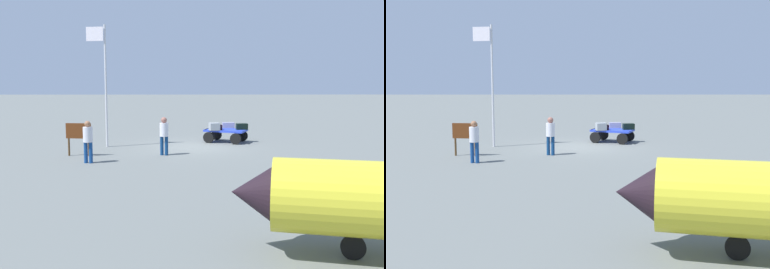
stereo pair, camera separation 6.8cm
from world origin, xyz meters
TOP-DOWN VIEW (x-y plane):
  - ground_plane at (0.00, 0.00)m, footprint 120.00×120.00m
  - luggage_cart at (-1.57, -1.55)m, footprint 2.26×1.94m
  - suitcase_dark at (-1.11, -1.26)m, footprint 0.58×0.41m
  - suitcase_navy at (-2.38, -1.47)m, footprint 0.59×0.38m
  - suitcase_maroon at (-1.77, -2.19)m, footprint 0.61×0.40m
  - suitcase_tan at (-1.01, -1.16)m, footprint 0.56×0.46m
  - worker_lead at (1.25, 2.24)m, footprint 0.44×0.44m
  - worker_trailing at (4.00, 3.96)m, footprint 0.42×0.42m
  - flagpole at (4.10, -0.03)m, footprint 0.90×0.19m
  - signboard at (4.72, 2.41)m, footprint 1.04×0.18m

SIDE VIEW (x-z plane):
  - ground_plane at x=0.00m, z-range 0.00..0.00m
  - luggage_cart at x=-1.57m, z-range 0.15..0.78m
  - suitcase_dark at x=-1.11m, z-range 0.63..0.88m
  - suitcase_maroon at x=-1.77m, z-range 0.63..0.91m
  - suitcase_navy at x=-2.38m, z-range 0.63..0.93m
  - suitcase_tan at x=-1.01m, z-range 0.63..0.99m
  - signboard at x=4.72m, z-range 0.23..1.58m
  - worker_lead at x=1.25m, z-range 0.14..1.72m
  - worker_trailing at x=4.00m, z-range 0.14..1.73m
  - flagpole at x=4.10m, z-range 0.50..6.04m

